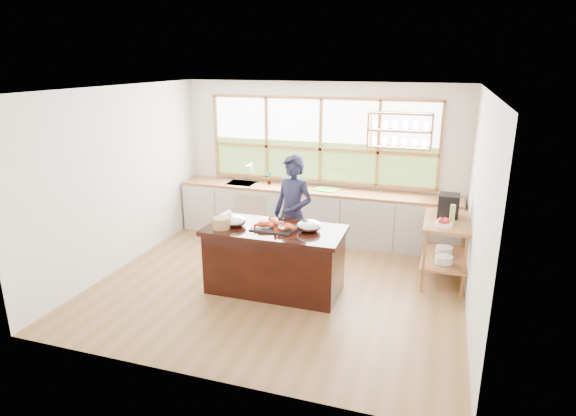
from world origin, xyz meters
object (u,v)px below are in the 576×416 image
at_px(cook, 293,215).
at_px(espresso_machine, 449,205).
at_px(island, 275,259).
at_px(wicker_basket, 221,223).

height_order(cook, espresso_machine, cook).
xyz_separation_m(island, cook, (0.04, 0.70, 0.43)).
relative_size(island, cook, 1.05).
distance_m(espresso_machine, wicker_basket, 3.22).
relative_size(espresso_machine, wicker_basket, 1.41).
height_order(cook, wicker_basket, cook).
relative_size(cook, wicker_basket, 7.67).
distance_m(cook, wicker_basket, 1.16).
bearing_deg(espresso_machine, island, -147.95).
height_order(island, cook, cook).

